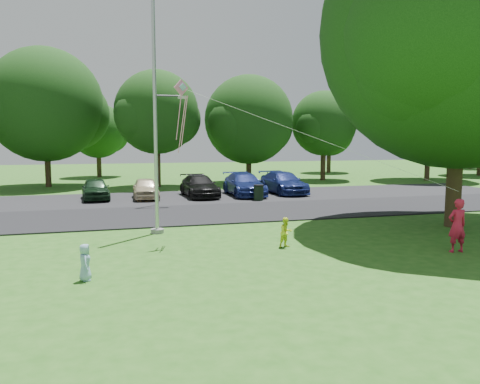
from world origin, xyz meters
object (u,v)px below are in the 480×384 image
object	(u,v)px
child_yellow	(286,232)
child_blue	(85,262)
trash_can	(259,193)
street_lamp	(161,139)
big_tree	(462,36)
flagpole	(155,123)
woman	(457,226)
kite	(191,104)

from	to	relation	value
child_yellow	child_blue	xyz separation A→B (m)	(-6.27, -2.09, -0.03)
trash_can	child_yellow	world-z (taller)	child_yellow
child_yellow	street_lamp	bearing A→B (deg)	86.12
street_lamp	big_tree	xyz separation A→B (m)	(10.77, -9.46, 4.00)
flagpole	child_blue	xyz separation A→B (m)	(-2.40, -5.66, -3.69)
woman	kite	world-z (taller)	kite
flagpole	big_tree	size ratio (longest dim) A/B	0.74
big_tree	child_yellow	size ratio (longest dim) A/B	13.52
street_lamp	child_yellow	world-z (taller)	street_lamp
big_tree	trash_can	bearing A→B (deg)	117.68
child_yellow	flagpole	bearing A→B (deg)	118.99
child_blue	kite	bearing A→B (deg)	-46.59
street_lamp	kite	bearing A→B (deg)	-87.58
street_lamp	child_yellow	distance (m)	11.80
woman	child_blue	distance (m)	11.23
trash_can	woman	size ratio (longest dim) A/B	0.56
flagpole	child_blue	distance (m)	7.17
child_blue	flagpole	bearing A→B (deg)	-26.39
street_lamp	woman	size ratio (longest dim) A/B	3.52
flagpole	child_yellow	distance (m)	6.42
street_lamp	child_yellow	bearing A→B (deg)	-73.02
flagpole	big_tree	world-z (taller)	big_tree
street_lamp	big_tree	size ratio (longest dim) A/B	0.45
trash_can	child_blue	distance (m)	16.23
street_lamp	trash_can	xyz separation A→B (m)	(5.62, 0.36, -3.14)
flagpole	trash_can	world-z (taller)	flagpole
trash_can	big_tree	size ratio (longest dim) A/B	0.07
big_tree	child_blue	size ratio (longest dim) A/B	14.27
child_blue	kite	distance (m)	6.58
trash_can	big_tree	distance (m)	13.19
trash_can	woman	distance (m)	13.69
child_blue	kite	world-z (taller)	kite
flagpole	trash_can	distance (m)	10.90
street_lamp	kite	world-z (taller)	street_lamp
flagpole	trash_can	size ratio (longest dim) A/B	10.43
street_lamp	kite	xyz separation A→B (m)	(-0.01, -9.47, 1.13)
woman	big_tree	bearing A→B (deg)	-124.29
street_lamp	child_blue	bearing A→B (deg)	-102.15
trash_can	child_yellow	size ratio (longest dim) A/B	0.96
kite	child_blue	bearing A→B (deg)	-156.48
woman	child_blue	bearing A→B (deg)	4.31
flagpole	big_tree	distance (m)	12.46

